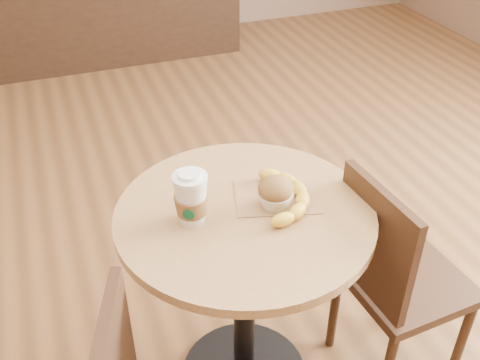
{
  "coord_description": "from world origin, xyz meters",
  "views": [
    {
      "loc": [
        -0.38,
        -1.13,
        1.73
      ],
      "look_at": [
        0.07,
        0.07,
        0.83
      ],
      "focal_mm": 42.0,
      "sensor_mm": 36.0,
      "label": 1
    }
  ],
  "objects_px": {
    "coffee_cup": "(191,200)",
    "muffin": "(275,193)",
    "cafe_table": "(245,264)",
    "banana": "(284,194)",
    "chair_right": "(394,277)"
  },
  "relations": [
    {
      "from": "chair_right",
      "to": "banana",
      "type": "relative_size",
      "value": 2.92
    },
    {
      "from": "cafe_table",
      "to": "coffee_cup",
      "type": "distance_m",
      "value": 0.31
    },
    {
      "from": "cafe_table",
      "to": "muffin",
      "type": "height_order",
      "value": "muffin"
    },
    {
      "from": "muffin",
      "to": "banana",
      "type": "height_order",
      "value": "muffin"
    },
    {
      "from": "coffee_cup",
      "to": "banana",
      "type": "height_order",
      "value": "coffee_cup"
    },
    {
      "from": "cafe_table",
      "to": "banana",
      "type": "bearing_deg",
      "value": 2.67
    },
    {
      "from": "banana",
      "to": "cafe_table",
      "type": "bearing_deg",
      "value": -158.63
    },
    {
      "from": "cafe_table",
      "to": "chair_right",
      "type": "height_order",
      "value": "chair_right"
    },
    {
      "from": "cafe_table",
      "to": "chair_right",
      "type": "relative_size",
      "value": 0.91
    },
    {
      "from": "chair_right",
      "to": "muffin",
      "type": "height_order",
      "value": "muffin"
    },
    {
      "from": "coffee_cup",
      "to": "banana",
      "type": "xyz_separation_m",
      "value": [
        0.27,
        -0.01,
        -0.05
      ]
    },
    {
      "from": "cafe_table",
      "to": "muffin",
      "type": "bearing_deg",
      "value": -7.17
    },
    {
      "from": "coffee_cup",
      "to": "muffin",
      "type": "relative_size",
      "value": 1.53
    },
    {
      "from": "cafe_table",
      "to": "banana",
      "type": "distance_m",
      "value": 0.26
    },
    {
      "from": "cafe_table",
      "to": "muffin",
      "type": "distance_m",
      "value": 0.27
    }
  ]
}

